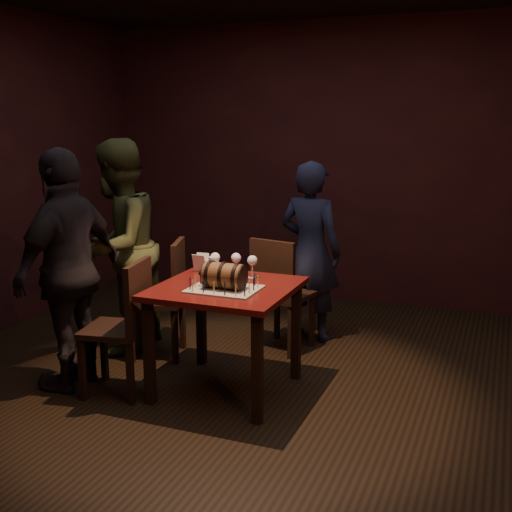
% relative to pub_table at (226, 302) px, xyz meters
% --- Properties ---
extents(room_shell, '(5.04, 5.04, 2.80)m').
position_rel_pub_table_xyz_m(room_shell, '(0.11, 0.05, 0.76)').
color(room_shell, black).
rests_on(room_shell, ground).
extents(pub_table, '(0.90, 0.90, 0.75)m').
position_rel_pub_table_xyz_m(pub_table, '(0.00, 0.00, 0.00)').
color(pub_table, '#460C0B').
rests_on(pub_table, ground).
extents(cake_board, '(0.45, 0.35, 0.01)m').
position_rel_pub_table_xyz_m(cake_board, '(0.04, -0.10, 0.12)').
color(cake_board, '#A09681').
rests_on(cake_board, pub_table).
extents(barrel_cake, '(0.32, 0.19, 0.19)m').
position_rel_pub_table_xyz_m(barrel_cake, '(0.04, -0.10, 0.21)').
color(barrel_cake, brown).
rests_on(barrel_cake, cake_board).
extents(birthday_candles, '(0.40, 0.30, 0.09)m').
position_rel_pub_table_xyz_m(birthday_candles, '(0.04, -0.10, 0.16)').
color(birthday_candles, '#F6D993').
rests_on(birthday_candles, cake_board).
extents(wine_glass_left, '(0.07, 0.07, 0.16)m').
position_rel_pub_table_xyz_m(wine_glass_left, '(-0.20, 0.26, 0.23)').
color(wine_glass_left, silver).
rests_on(wine_glass_left, pub_table).
extents(wine_glass_mid, '(0.07, 0.07, 0.16)m').
position_rel_pub_table_xyz_m(wine_glass_mid, '(-0.06, 0.31, 0.23)').
color(wine_glass_mid, silver).
rests_on(wine_glass_mid, pub_table).
extents(wine_glass_right, '(0.07, 0.07, 0.16)m').
position_rel_pub_table_xyz_m(wine_glass_right, '(0.08, 0.27, 0.23)').
color(wine_glass_right, silver).
rests_on(wine_glass_right, pub_table).
extents(pint_of_ale, '(0.07, 0.07, 0.15)m').
position_rel_pub_table_xyz_m(pint_of_ale, '(-0.17, 0.17, 0.18)').
color(pint_of_ale, silver).
rests_on(pint_of_ale, pub_table).
extents(menu_card, '(0.10, 0.05, 0.13)m').
position_rel_pub_table_xyz_m(menu_card, '(-0.34, 0.30, 0.17)').
color(menu_card, white).
rests_on(menu_card, pub_table).
extents(chair_back, '(0.48, 0.48, 0.93)m').
position_rel_pub_table_xyz_m(chair_back, '(0.08, 0.85, -0.12)').
color(chair_back, black).
rests_on(chair_back, ground).
extents(chair_left_rear, '(0.51, 0.51, 0.93)m').
position_rel_pub_table_xyz_m(chair_left_rear, '(-0.70, 0.43, -0.12)').
color(chair_left_rear, black).
rests_on(chair_left_rear, ground).
extents(chair_left_front, '(0.46, 0.46, 0.93)m').
position_rel_pub_table_xyz_m(chair_left_front, '(-0.61, -0.29, -0.12)').
color(chair_left_front, black).
rests_on(chair_left_front, ground).
extents(person_back, '(0.61, 0.46, 1.51)m').
position_rel_pub_table_xyz_m(person_back, '(0.21, 1.26, 0.12)').
color(person_back, '#181A30').
rests_on(person_back, ground).
extents(person_left_rear, '(0.70, 0.87, 1.70)m').
position_rel_pub_table_xyz_m(person_left_rear, '(-1.13, 0.43, 0.21)').
color(person_left_rear, '#3C3F1F').
rests_on(person_left_rear, ground).
extents(person_left_front, '(0.46, 1.00, 1.67)m').
position_rel_pub_table_xyz_m(person_left_front, '(-1.04, -0.31, 0.20)').
color(person_left_front, black).
rests_on(person_left_front, ground).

